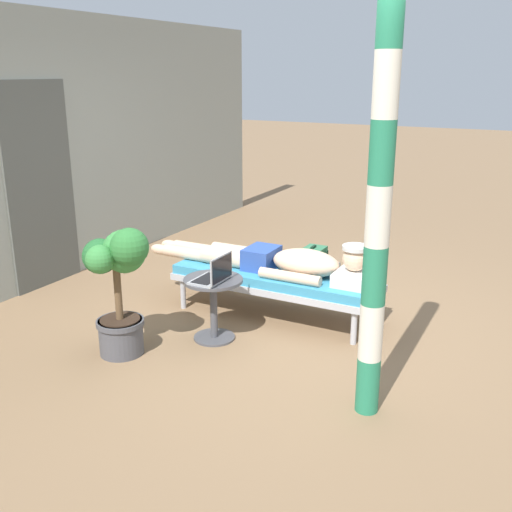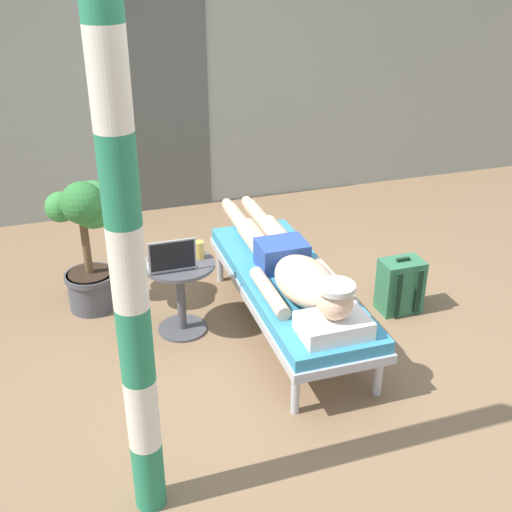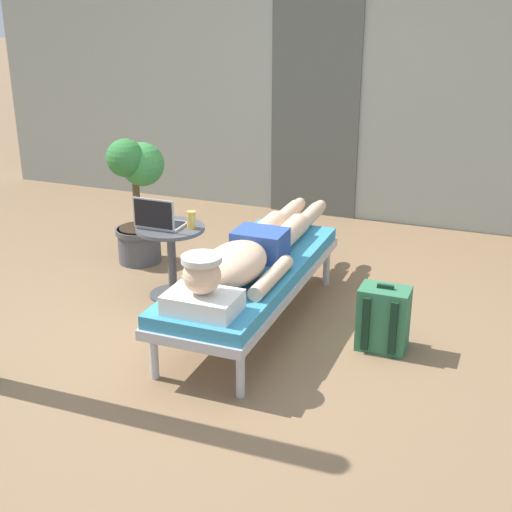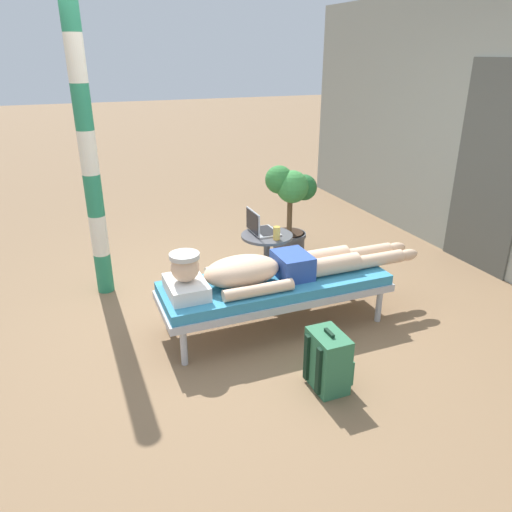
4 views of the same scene
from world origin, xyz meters
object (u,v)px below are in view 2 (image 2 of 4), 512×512
at_px(laptop, 171,260).
at_px(porch_post, 128,267).
at_px(person_reclining, 292,267).
at_px(lounge_chair, 289,286).
at_px(potted_plant, 86,230).
at_px(backpack, 400,286).
at_px(side_table, 180,285).
at_px(drink_glass, 200,250).

xyz_separation_m(laptop, porch_post, (-0.41, -1.40, 0.72)).
distance_m(person_reclining, porch_post, 1.83).
height_order(lounge_chair, potted_plant, potted_plant).
bearing_deg(porch_post, backpack, 31.23).
relative_size(person_reclining, laptop, 7.00).
relative_size(side_table, potted_plant, 0.51).
xyz_separation_m(laptop, drink_glass, (0.21, 0.08, 0.00)).
bearing_deg(porch_post, drink_glass, 67.30).
bearing_deg(lounge_chair, laptop, 167.21).
height_order(person_reclining, porch_post, porch_post).
xyz_separation_m(lounge_chair, side_table, (-0.70, 0.22, 0.01)).
relative_size(lounge_chair, porch_post, 0.71).
bearing_deg(potted_plant, side_table, -42.26).
bearing_deg(lounge_chair, backpack, 0.27).
relative_size(lounge_chair, drink_glass, 15.22).
relative_size(side_table, laptop, 1.69).
height_order(lounge_chair, drink_glass, drink_glass).
bearing_deg(person_reclining, side_table, 158.44).
height_order(laptop, drink_glass, laptop).
xyz_separation_m(person_reclining, potted_plant, (-1.25, 0.77, 0.10)).
distance_m(person_reclining, backpack, 0.92).
distance_m(backpack, porch_post, 2.62).
height_order(lounge_chair, porch_post, porch_post).
distance_m(person_reclining, potted_plant, 1.47).
distance_m(backpack, potted_plant, 2.27).
height_order(drink_glass, potted_plant, potted_plant).
distance_m(lounge_chair, backpack, 0.87).
distance_m(laptop, backpack, 1.67).
bearing_deg(person_reclining, drink_glass, 150.85).
xyz_separation_m(person_reclining, side_table, (-0.70, 0.28, -0.16)).
relative_size(person_reclining, drink_glass, 17.82).
distance_m(lounge_chair, side_table, 0.73).
bearing_deg(side_table, person_reclining, -21.56).
relative_size(side_table, porch_post, 0.20).
xyz_separation_m(lounge_chair, drink_glass, (-0.55, 0.25, 0.24)).
bearing_deg(lounge_chair, porch_post, -133.60).
height_order(side_table, potted_plant, potted_plant).
bearing_deg(backpack, lounge_chair, -179.73).
xyz_separation_m(person_reclining, porch_post, (-1.17, -1.17, 0.78)).
height_order(lounge_chair, laptop, laptop).
relative_size(lounge_chair, laptop, 5.98).
bearing_deg(backpack, porch_post, -148.77).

